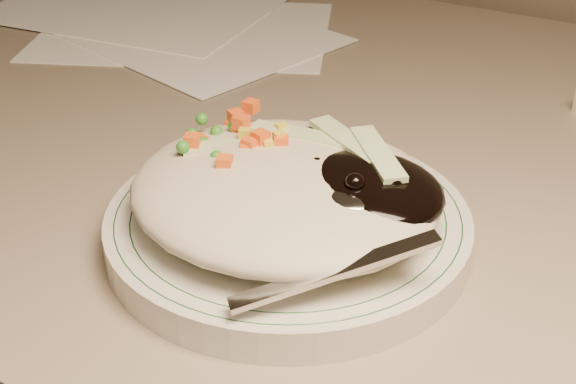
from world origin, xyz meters
The scene contains 5 objects.
desk centered at (0.00, 1.38, 0.54)m, with size 1.40×0.70×0.74m.
plate centered at (-0.09, 1.21, 0.75)m, with size 0.23×0.23×0.02m, color silver.
plate_rim centered at (-0.09, 1.21, 0.76)m, with size 0.22×0.22×0.00m.
meal centered at (-0.09, 1.21, 0.78)m, with size 0.21×0.19×0.05m.
papers centered at (-0.41, 1.51, 0.74)m, with size 0.44×0.31×0.00m.
Camera 1 is at (0.12, 0.85, 1.03)m, focal length 50.00 mm.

